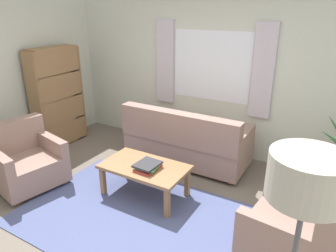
# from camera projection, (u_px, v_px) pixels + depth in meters

# --- Properties ---
(ground_plane) EXTENTS (6.24, 6.24, 0.00)m
(ground_plane) POSITION_uv_depth(u_px,v_px,m) (133.00, 217.00, 3.73)
(ground_plane) COLOR #6B6056
(wall_back) EXTENTS (5.32, 0.12, 2.60)m
(wall_back) POSITION_uv_depth(u_px,v_px,m) (212.00, 75.00, 5.07)
(wall_back) COLOR beige
(wall_back) RESTS_ON ground_plane
(window_with_curtains) EXTENTS (1.98, 0.07, 1.40)m
(window_with_curtains) POSITION_uv_depth(u_px,v_px,m) (211.00, 66.00, 4.95)
(window_with_curtains) COLOR white
(area_rug) EXTENTS (2.65, 1.85, 0.01)m
(area_rug) POSITION_uv_depth(u_px,v_px,m) (133.00, 216.00, 3.72)
(area_rug) COLOR #4C5684
(area_rug) RESTS_ON ground_plane
(couch) EXTENTS (1.90, 0.82, 0.92)m
(couch) POSITION_uv_depth(u_px,v_px,m) (185.00, 142.00, 4.87)
(couch) COLOR gray
(couch) RESTS_ON ground_plane
(armchair_left) EXTENTS (0.98, 0.99, 0.88)m
(armchair_left) POSITION_uv_depth(u_px,v_px,m) (25.00, 161.00, 4.29)
(armchair_left) COLOR gray
(armchair_left) RESTS_ON ground_plane
(armchair_right) EXTENTS (0.91, 0.93, 0.88)m
(armchair_right) POSITION_uv_depth(u_px,v_px,m) (298.00, 233.00, 2.94)
(armchair_right) COLOR gray
(armchair_right) RESTS_ON ground_plane
(coffee_table) EXTENTS (1.10, 0.64, 0.44)m
(coffee_table) POSITION_uv_depth(u_px,v_px,m) (145.00, 169.00, 4.02)
(coffee_table) COLOR olive
(coffee_table) RESTS_ON ground_plane
(book_stack_on_table) EXTENTS (0.29, 0.33, 0.08)m
(book_stack_on_table) POSITION_uv_depth(u_px,v_px,m) (148.00, 166.00, 3.89)
(book_stack_on_table) COLOR #B23833
(book_stack_on_table) RESTS_ON coffee_table
(bookshelf) EXTENTS (0.30, 0.94, 1.72)m
(bookshelf) POSITION_uv_depth(u_px,v_px,m) (60.00, 102.00, 5.44)
(bookshelf) COLOR olive
(bookshelf) RESTS_ON ground_plane
(standing_lamp) EXTENTS (0.40, 0.40, 1.70)m
(standing_lamp) POSITION_uv_depth(u_px,v_px,m) (305.00, 197.00, 1.55)
(standing_lamp) COLOR #4C4C51
(standing_lamp) RESTS_ON ground_plane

